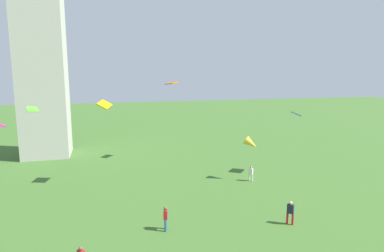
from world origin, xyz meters
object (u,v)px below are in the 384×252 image
(person_0, at_px, (290,211))
(person_4, at_px, (251,173))
(kite_flying_3, at_px, (296,114))
(kite_flying_4, at_px, (32,109))
(kite_flying_0, at_px, (172,83))
(kite_flying_2, at_px, (105,104))
(person_3, at_px, (166,217))
(kite_flying_5, at_px, (251,144))

(person_0, xyz_separation_m, person_4, (1.52, 9.84, -0.10))
(kite_flying_3, relative_size, kite_flying_4, 1.17)
(kite_flying_3, bearing_deg, kite_flying_0, -94.21)
(kite_flying_0, bearing_deg, person_0, 53.57)
(kite_flying_4, bearing_deg, person_4, -122.78)
(kite_flying_2, bearing_deg, kite_flying_0, 154.80)
(person_3, bearing_deg, kite_flying_4, -126.66)
(kite_flying_3, height_order, kite_flying_5, kite_flying_3)
(person_3, xyz_separation_m, kite_flying_3, (16.31, 9.22, 5.77))
(person_4, bearing_deg, kite_flying_2, -136.61)
(kite_flying_2, relative_size, kite_flying_3, 0.88)
(person_3, distance_m, kite_flying_5, 14.05)
(person_4, relative_size, kite_flying_3, 0.79)
(kite_flying_3, bearing_deg, kite_flying_2, -60.30)
(kite_flying_4, bearing_deg, person_0, -146.34)
(kite_flying_5, bearing_deg, kite_flying_0, 72.90)
(person_3, relative_size, kite_flying_4, 1.02)
(person_0, relative_size, kite_flying_5, 0.96)
(person_4, relative_size, kite_flying_0, 0.78)
(person_0, height_order, kite_flying_0, kite_flying_0)
(person_4, relative_size, kite_flying_2, 0.90)
(person_0, height_order, kite_flying_4, kite_flying_4)
(person_0, bearing_deg, person_4, 128.73)
(person_0, xyz_separation_m, person_3, (-9.12, 1.55, -0.01))
(kite_flying_0, distance_m, kite_flying_2, 11.51)
(kite_flying_4, distance_m, kite_flying_5, 22.27)
(person_3, relative_size, kite_flying_2, 0.99)
(kite_flying_0, bearing_deg, person_3, 27.28)
(kite_flying_2, bearing_deg, kite_flying_4, -86.73)
(kite_flying_2, bearing_deg, kite_flying_5, 102.34)
(kite_flying_2, relative_size, kite_flying_5, 0.96)
(person_3, bearing_deg, kite_flying_5, 143.45)
(kite_flying_0, distance_m, kite_flying_3, 15.48)
(person_3, xyz_separation_m, person_4, (10.65, 8.29, -0.09))
(kite_flying_2, height_order, kite_flying_4, kite_flying_2)
(person_4, bearing_deg, kite_flying_5, 127.12)
(person_3, xyz_separation_m, kite_flying_0, (4.57, 18.79, 8.95))
(kite_flying_4, bearing_deg, kite_flying_3, -118.11)
(kite_flying_4, bearing_deg, person_3, -160.73)
(kite_flying_2, bearing_deg, person_4, 101.15)
(person_4, bearing_deg, kite_flying_0, 174.38)
(person_0, height_order, kite_flying_3, kite_flying_3)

